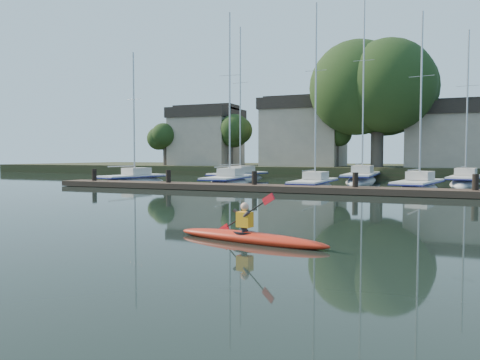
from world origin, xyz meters
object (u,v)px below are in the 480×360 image
at_px(dock, 303,189).
at_px(sailboat_3, 418,193).
at_px(kayak, 249,235).
at_px(sailboat_7, 465,186).
at_px(sailboat_5, 239,181).
at_px(sailboat_1, 229,187).
at_px(sailboat_0, 133,185).
at_px(sailboat_2, 314,190).
at_px(sailboat_6, 362,183).

relative_size(dock, sailboat_3, 2.76).
distance_m(kayak, sailboat_7, 28.99).
bearing_deg(dock, kayak, -80.25).
relative_size(sailboat_3, sailboat_5, 0.82).
distance_m(sailboat_1, sailboat_7, 17.81).
relative_size(kayak, sailboat_0, 0.37).
bearing_deg(sailboat_2, sailboat_0, 178.35).
bearing_deg(sailboat_5, sailboat_2, -34.97).
bearing_deg(sailboat_3, sailboat_1, -170.54).
relative_size(sailboat_0, sailboat_6, 0.67).
relative_size(sailboat_0, sailboat_2, 0.87).
bearing_deg(kayak, dock, 110.67).
distance_m(sailboat_2, sailboat_5, 12.42).
xyz_separation_m(kayak, sailboat_7, (6.59, 28.23, -0.36)).
xyz_separation_m(sailboat_1, sailboat_6, (8.51, 8.42, -0.01)).
xyz_separation_m(kayak, sailboat_3, (3.49, 20.52, -0.35)).
distance_m(kayak, sailboat_5, 30.67).
xyz_separation_m(dock, sailboat_6, (1.53, 13.66, -0.40)).
bearing_deg(sailboat_6, sailboat_7, -9.09).
bearing_deg(sailboat_6, kayak, -88.11).
distance_m(dock, sailboat_0, 15.82).
distance_m(dock, sailboat_5, 15.52).
distance_m(sailboat_5, sailboat_7, 18.46).
xyz_separation_m(dock, sailboat_1, (-6.97, 5.24, -0.39)).
relative_size(kayak, sailboat_1, 0.31).
xyz_separation_m(sailboat_3, sailboat_5, (-15.35, 7.75, -0.00)).
height_order(sailboat_3, sailboat_6, sailboat_6).
distance_m(sailboat_1, sailboat_3, 13.17).
distance_m(kayak, sailboat_6, 29.44).
bearing_deg(dock, sailboat_7, 53.29).
xyz_separation_m(dock, sailboat_7, (9.30, 12.47, -0.39)).
bearing_deg(sailboat_3, sailboat_6, 129.14).
bearing_deg(sailboat_1, sailboat_5, 102.18).
relative_size(sailboat_5, sailboat_6, 0.86).
height_order(dock, sailboat_1, sailboat_1).
bearing_deg(sailboat_5, sailboat_3, -17.67).
relative_size(sailboat_1, sailboat_5, 0.93).
relative_size(dock, sailboat_1, 2.44).
bearing_deg(sailboat_3, sailboat_5, 164.69).
distance_m(kayak, sailboat_0, 27.14).
relative_size(sailboat_1, sailboat_2, 1.05).
bearing_deg(sailboat_0, sailboat_2, 8.28).
bearing_deg(dock, sailboat_0, 162.63).
height_order(sailboat_0, sailboat_3, sailboat_3).
distance_m(sailboat_0, sailboat_2, 14.89).
bearing_deg(sailboat_3, sailboat_7, 79.52).
distance_m(sailboat_3, sailboat_7, 8.31).
distance_m(sailboat_2, sailboat_6, 9.94).
xyz_separation_m(dock, sailboat_2, (-0.24, 3.88, -0.37)).
bearing_deg(sailboat_2, sailboat_6, 81.34).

